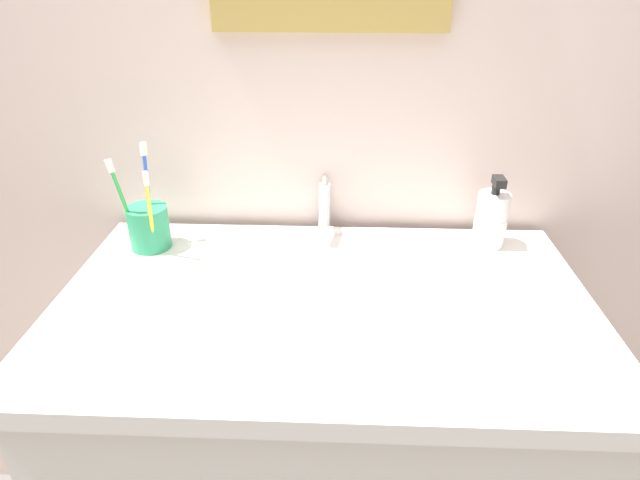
{
  "coord_description": "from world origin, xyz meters",
  "views": [
    {
      "loc": [
        0.03,
        -0.76,
        1.37
      ],
      "look_at": [
        -0.01,
        0.04,
        0.95
      ],
      "focal_mm": 30.08,
      "sensor_mm": 36.0,
      "label": 1
    }
  ],
  "objects_px": {
    "toothbrush_cup": "(149,227)",
    "toothbrush_blue": "(148,188)",
    "toothbrush_green": "(123,200)",
    "soap_dispenser": "(491,220)",
    "toothbrush_yellow": "(150,208)",
    "faucet": "(324,206)"
  },
  "relations": [
    {
      "from": "toothbrush_green",
      "to": "toothbrush_yellow",
      "type": "height_order",
      "value": "toothbrush_green"
    },
    {
      "from": "faucet",
      "to": "toothbrush_blue",
      "type": "height_order",
      "value": "toothbrush_blue"
    },
    {
      "from": "soap_dispenser",
      "to": "faucet",
      "type": "bearing_deg",
      "value": 171.8
    },
    {
      "from": "toothbrush_cup",
      "to": "toothbrush_blue",
      "type": "relative_size",
      "value": 0.42
    },
    {
      "from": "toothbrush_cup",
      "to": "soap_dispenser",
      "type": "distance_m",
      "value": 0.67
    },
    {
      "from": "faucet",
      "to": "soap_dispenser",
      "type": "distance_m",
      "value": 0.33
    },
    {
      "from": "faucet",
      "to": "toothbrush_blue",
      "type": "bearing_deg",
      "value": -168.97
    },
    {
      "from": "toothbrush_cup",
      "to": "toothbrush_yellow",
      "type": "xyz_separation_m",
      "value": [
        0.02,
        -0.04,
        0.06
      ]
    },
    {
      "from": "toothbrush_yellow",
      "to": "soap_dispenser",
      "type": "height_order",
      "value": "toothbrush_yellow"
    },
    {
      "from": "toothbrush_cup",
      "to": "toothbrush_blue",
      "type": "distance_m",
      "value": 0.08
    },
    {
      "from": "toothbrush_cup",
      "to": "toothbrush_blue",
      "type": "xyz_separation_m",
      "value": [
        0.0,
        0.02,
        0.08
      ]
    },
    {
      "from": "faucet",
      "to": "toothbrush_yellow",
      "type": "distance_m",
      "value": 0.35
    },
    {
      "from": "toothbrush_cup",
      "to": "toothbrush_green",
      "type": "height_order",
      "value": "toothbrush_green"
    },
    {
      "from": "toothbrush_green",
      "to": "soap_dispenser",
      "type": "height_order",
      "value": "toothbrush_green"
    },
    {
      "from": "toothbrush_cup",
      "to": "soap_dispenser",
      "type": "xyz_separation_m",
      "value": [
        0.67,
        0.04,
        0.01
      ]
    },
    {
      "from": "toothbrush_yellow",
      "to": "toothbrush_green",
      "type": "bearing_deg",
      "value": 161.09
    },
    {
      "from": "toothbrush_yellow",
      "to": "soap_dispenser",
      "type": "bearing_deg",
      "value": 6.9
    },
    {
      "from": "toothbrush_green",
      "to": "toothbrush_yellow",
      "type": "relative_size",
      "value": 1.07
    },
    {
      "from": "toothbrush_yellow",
      "to": "toothbrush_blue",
      "type": "xyz_separation_m",
      "value": [
        -0.02,
        0.06,
        0.02
      ]
    },
    {
      "from": "soap_dispenser",
      "to": "toothbrush_cup",
      "type": "bearing_deg",
      "value": -176.85
    },
    {
      "from": "toothbrush_blue",
      "to": "soap_dispenser",
      "type": "distance_m",
      "value": 0.67
    },
    {
      "from": "toothbrush_cup",
      "to": "toothbrush_green",
      "type": "xyz_separation_m",
      "value": [
        -0.03,
        -0.02,
        0.07
      ]
    }
  ]
}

